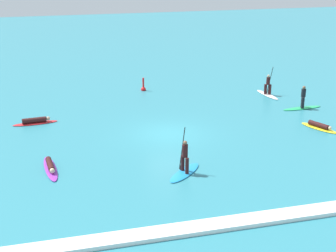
# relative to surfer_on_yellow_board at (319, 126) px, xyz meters

# --- Properties ---
(ground_plane) EXTENTS (120.00, 120.00, 0.00)m
(ground_plane) POSITION_rel_surfer_on_yellow_board_xyz_m (-9.33, 1.49, -0.13)
(ground_plane) COLOR teal
(ground_plane) RESTS_ON ground
(surfer_on_yellow_board) EXTENTS (1.69, 2.64, 0.37)m
(surfer_on_yellow_board) POSITION_rel_surfer_on_yellow_board_xyz_m (0.00, 0.00, 0.00)
(surfer_on_yellow_board) COLOR yellow
(surfer_on_yellow_board) RESTS_ON ground_plane
(surfer_on_red_board) EXTENTS (2.85, 0.89, 0.41)m
(surfer_on_red_board) POSITION_rel_surfer_on_yellow_board_xyz_m (-17.05, 5.45, 0.03)
(surfer_on_red_board) COLOR red
(surfer_on_red_board) RESTS_ON ground_plane
(surfer_on_purple_board) EXTENTS (0.84, 3.26, 0.40)m
(surfer_on_purple_board) POSITION_rel_surfer_on_yellow_board_xyz_m (-16.40, -1.97, 0.01)
(surfer_on_purple_board) COLOR purple
(surfer_on_purple_board) RESTS_ON ground_plane
(surfer_on_white_board) EXTENTS (0.88, 2.92, 2.14)m
(surfer_on_white_board) POSITION_rel_surfer_on_yellow_board_xyz_m (0.17, 7.70, 0.25)
(surfer_on_white_board) COLOR white
(surfer_on_white_board) RESTS_ON ground_plane
(surfer_on_blue_board) EXTENTS (2.39, 2.40, 2.39)m
(surfer_on_blue_board) POSITION_rel_surfer_on_yellow_board_xyz_m (-9.97, -4.15, 0.28)
(surfer_on_blue_board) COLOR #1E8CD1
(surfer_on_blue_board) RESTS_ON ground_plane
(surfer_on_green_board) EXTENTS (3.02, 0.82, 1.63)m
(surfer_on_green_board) POSITION_rel_surfer_on_yellow_board_xyz_m (1.05, 3.97, 0.30)
(surfer_on_green_board) COLOR #23B266
(surfer_on_green_board) RESTS_ON ground_plane
(marker_buoy) EXTENTS (0.38, 0.38, 1.12)m
(marker_buoy) POSITION_rel_surfer_on_yellow_board_xyz_m (-8.70, 11.43, 0.07)
(marker_buoy) COLOR red
(marker_buoy) RESTS_ON ground_plane
(wave_crest) EXTENTS (21.64, 0.90, 0.18)m
(wave_crest) POSITION_rel_surfer_on_yellow_board_xyz_m (-9.33, -9.36, -0.04)
(wave_crest) COLOR white
(wave_crest) RESTS_ON ground_plane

